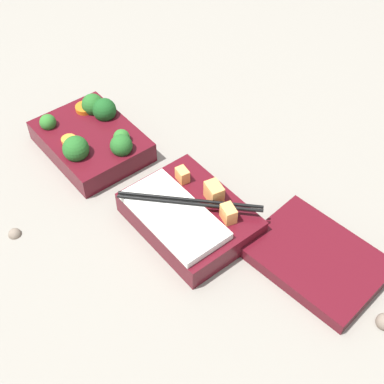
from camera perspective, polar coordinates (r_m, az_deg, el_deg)
ground_plane at (r=0.89m, az=-6.27°, el=1.10°), size 3.00×3.00×0.00m
bento_tray_vegetable at (r=0.94m, az=-10.63°, el=5.70°), size 0.19×0.14×0.07m
bento_tray_rice at (r=0.80m, az=-0.38°, el=-2.51°), size 0.19×0.16×0.07m
bento_lid at (r=0.79m, az=13.07°, el=-6.94°), size 0.20×0.16×0.02m
pebble_1 at (r=0.85m, az=-18.44°, el=-4.12°), size 0.02×0.02×0.02m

